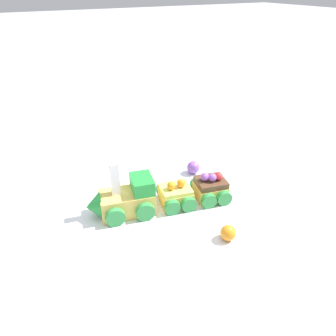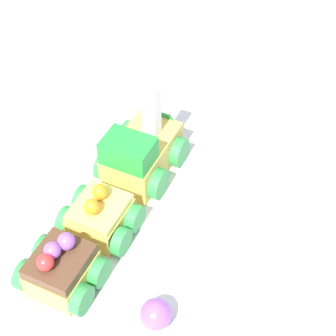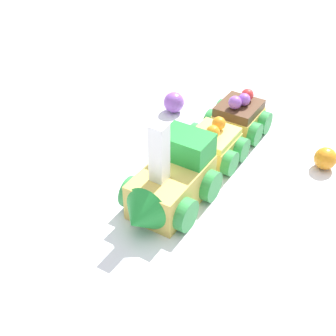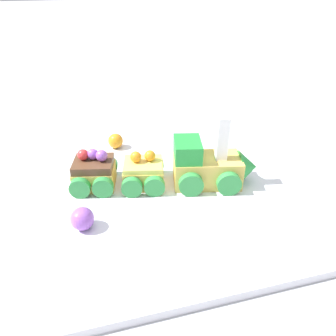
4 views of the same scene
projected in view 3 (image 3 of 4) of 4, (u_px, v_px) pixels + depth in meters
name	position (u px, v px, depth m)	size (l,w,h in m)	color
ground_plane	(182.00, 175.00, 0.59)	(10.00, 10.00, 0.00)	#B2B2B7
display_board	(183.00, 171.00, 0.58)	(0.66, 0.40, 0.01)	white
cake_train_locomotive	(168.00, 185.00, 0.51)	(0.14, 0.10, 0.11)	#E0BC56
cake_car_lemon	(213.00, 146.00, 0.58)	(0.08, 0.09, 0.06)	#E0BC56
cake_car_chocolate	(238.00, 117.00, 0.63)	(0.08, 0.09, 0.06)	#E0BC56
gumball_orange	(325.00, 158.00, 0.57)	(0.03, 0.03, 0.03)	orange
gumball_purple	(174.00, 102.00, 0.68)	(0.03, 0.03, 0.03)	#9956C6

